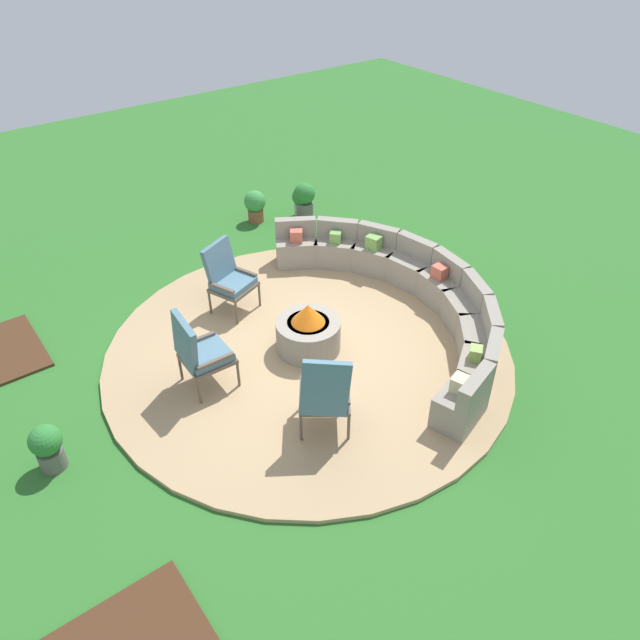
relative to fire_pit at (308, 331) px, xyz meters
The scene contains 11 objects.
ground_plane 0.34m from the fire_pit, ahead, with size 24.00×24.00×0.00m, color #2D6B28.
patio_circle 0.31m from the fire_pit, ahead, with size 5.60×5.60×0.06m, color tan.
fire_pit is the anchor object (origin of this frame).
curved_stone_bench 1.71m from the fire_pit, 82.90° to the left, with size 4.82×2.27×0.76m.
lounge_chair_front_left 1.56m from the fire_pit, 165.90° to the right, with size 0.74×0.75×1.08m.
lounge_chair_front_right 1.57m from the fire_pit, 96.99° to the right, with size 0.63×0.60×1.17m.
lounge_chair_back_left 1.57m from the fire_pit, 28.89° to the right, with size 0.79×0.82×1.15m.
potted_plant_0 4.07m from the fire_pit, 158.38° to the left, with size 0.41×0.41×0.62m.
potted_plant_1 3.49m from the fire_pit, 91.09° to the right, with size 0.36×0.36×0.60m.
potted_plant_2 4.14m from the fire_pit, 145.06° to the left, with size 0.41×0.41×0.68m.
potted_plant_3 4.18m from the fire_pit, 145.92° to the left, with size 0.35×0.35×0.57m.
Camera 1 is at (5.28, -3.76, 5.35)m, focal length 33.66 mm.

